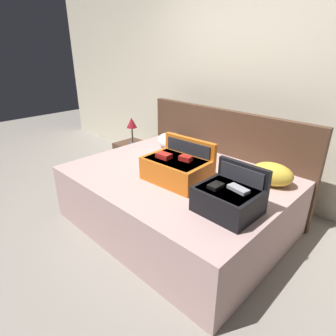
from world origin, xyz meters
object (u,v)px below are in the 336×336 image
at_px(hard_case_large, 177,167).
at_px(table_lamp, 132,125).
at_px(pillow_center_head, 272,174).
at_px(pillow_near_headboard, 171,141).
at_px(hard_case_medium, 229,197).
at_px(nightstand, 134,158).
at_px(bed, 176,199).

xyz_separation_m(hard_case_large, table_lamp, (-1.42, 0.61, 0.02)).
bearing_deg(pillow_center_head, pillow_near_headboard, 176.43).
bearing_deg(hard_case_medium, pillow_center_head, 89.54).
distance_m(pillow_center_head, nightstand, 2.14).
xyz_separation_m(bed, nightstand, (-1.32, 0.52, -0.06)).
height_order(nightstand, table_lamp, table_lamp).
relative_size(bed, nightstand, 4.59).
xyz_separation_m(hard_case_large, nightstand, (-1.42, 0.61, -0.48)).
distance_m(hard_case_medium, pillow_center_head, 0.66).
xyz_separation_m(hard_case_medium, pillow_near_headboard, (-1.31, 0.74, -0.03)).
relative_size(pillow_near_headboard, table_lamp, 1.05).
distance_m(bed, pillow_center_head, 0.96).
bearing_deg(nightstand, hard_case_large, -23.38).
relative_size(pillow_near_headboard, nightstand, 0.86).
distance_m(bed, hard_case_medium, 0.87).
distance_m(hard_case_large, table_lamp, 1.55).
bearing_deg(pillow_near_headboard, pillow_center_head, -3.57).
bearing_deg(nightstand, pillow_near_headboard, -0.36).
bearing_deg(table_lamp, hard_case_large, -23.38).
bearing_deg(hard_case_large, bed, 133.62).
height_order(bed, pillow_near_headboard, pillow_near_headboard).
bearing_deg(pillow_center_head, nightstand, 177.59).
bearing_deg(hard_case_large, table_lamp, 153.90).
height_order(hard_case_large, table_lamp, hard_case_large).
bearing_deg(hard_case_large, pillow_center_head, 35.62).
distance_m(pillow_near_headboard, pillow_center_head, 1.33).
bearing_deg(pillow_near_headboard, bed, -42.43).
bearing_deg(pillow_near_headboard, hard_case_medium, -29.54).
bearing_deg(hard_case_medium, table_lamp, 161.74).
distance_m(nightstand, table_lamp, 0.50).
xyz_separation_m(pillow_near_headboard, table_lamp, (-0.76, 0.00, 0.06)).
height_order(bed, hard_case_large, hard_case_large).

